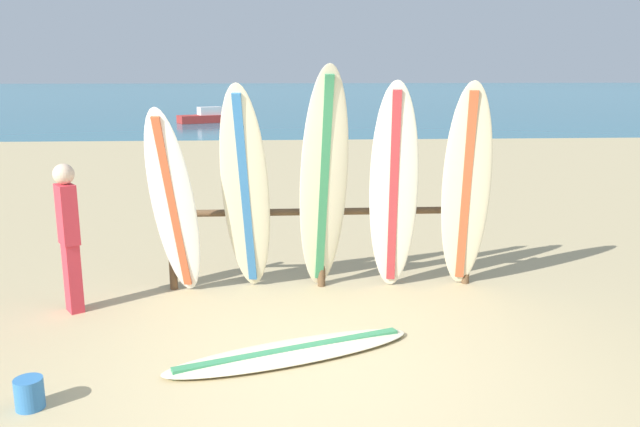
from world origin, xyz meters
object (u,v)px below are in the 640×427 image
(surfboard_rack, at_px, (322,228))
(beachgoer_standing, at_px, (69,232))
(surfboard_lying_on_sand, at_px, (291,352))
(sand_bucket, at_px, (29,393))
(surfboard_leaning_far_left, at_px, (174,206))
(surfboard_leaning_left, at_px, (246,193))
(small_boat_offshore, at_px, (210,117))
(surfboard_leaning_center_right, at_px, (466,190))
(surfboard_leaning_center, at_px, (394,190))
(surfboard_leaning_center_left, at_px, (324,184))

(surfboard_rack, relative_size, beachgoer_standing, 2.25)
(surfboard_lying_on_sand, relative_size, sand_bucket, 9.86)
(surfboard_leaning_far_left, distance_m, surfboard_leaning_left, 0.77)
(surfboard_rack, bearing_deg, small_boat_offshore, 99.15)
(surfboard_leaning_far_left, xyz_separation_m, surfboard_lying_on_sand, (1.22, -1.44, -1.04))
(small_boat_offshore, height_order, sand_bucket, small_boat_offshore)
(surfboard_leaning_center_right, distance_m, small_boat_offshore, 24.00)
(surfboard_leaning_far_left, bearing_deg, surfboard_leaning_center, 2.89)
(surfboard_leaning_center_left, relative_size, beachgoer_standing, 1.63)
(surfboard_leaning_center_left, distance_m, small_boat_offshore, 23.73)
(surfboard_lying_on_sand, bearing_deg, surfboard_leaning_center_right, 38.11)
(surfboard_leaning_center_left, bearing_deg, surfboard_rack, 89.97)
(surfboard_leaning_center_right, xyz_separation_m, sand_bucket, (-3.95, -2.33, -1.08))
(surfboard_leaning_far_left, distance_m, surfboard_lying_on_sand, 2.16)
(surfboard_leaning_center, height_order, sand_bucket, surfboard_leaning_center)
(surfboard_lying_on_sand, distance_m, small_boat_offshore, 25.16)
(surfboard_rack, xyz_separation_m, sand_bucket, (-2.37, -2.65, -0.58))
(surfboard_rack, relative_size, sand_bucket, 14.85)
(surfboard_rack, distance_m, beachgoer_standing, 2.73)
(surfboard_leaning_center, bearing_deg, small_boat_offshore, 100.87)
(surfboard_leaning_far_left, height_order, sand_bucket, surfboard_leaning_far_left)
(surfboard_leaning_center_right, height_order, sand_bucket, surfboard_leaning_center_right)
(surfboard_leaning_center_left, bearing_deg, surfboard_lying_on_sand, -104.29)
(surfboard_leaning_left, bearing_deg, surfboard_leaning_center, 1.96)
(surfboard_rack, relative_size, surfboard_lying_on_sand, 1.51)
(surfboard_leaning_far_left, bearing_deg, beachgoer_standing, -168.10)
(surfboard_rack, xyz_separation_m, surfboard_leaning_far_left, (-1.60, -0.42, 0.38))
(beachgoer_standing, bearing_deg, surfboard_leaning_center, 5.67)
(surfboard_leaning_center_right, xyz_separation_m, small_boat_offshore, (-5.29, 23.40, -0.94))
(surfboard_leaning_center_left, relative_size, surfboard_leaning_center_right, 1.07)
(surfboard_leaning_left, bearing_deg, surfboard_lying_on_sand, -73.18)
(surfboard_leaning_center_left, distance_m, surfboard_leaning_center, 0.78)
(small_boat_offshore, distance_m, sand_bucket, 25.76)
(surfboard_leaning_center_left, bearing_deg, surfboard_leaning_far_left, -177.31)
(surfboard_leaning_center_left, xyz_separation_m, beachgoer_standing, (-2.65, -0.30, -0.42))
(surfboard_leaning_center_right, height_order, small_boat_offshore, surfboard_leaning_center_right)
(surfboard_leaning_far_left, height_order, surfboard_leaning_center_right, surfboard_leaning_center_right)
(beachgoer_standing, bearing_deg, surfboard_rack, 13.63)
(surfboard_leaning_center, height_order, surfboard_leaning_center_right, surfboard_leaning_center)
(surfboard_rack, distance_m, surfboard_leaning_center_left, 0.68)
(surfboard_rack, bearing_deg, surfboard_leaning_center_left, -90.03)
(surfboard_leaning_center, distance_m, surfboard_leaning_center_right, 0.80)
(surfboard_leaning_center, bearing_deg, surfboard_rack, 158.69)
(surfboard_leaning_far_left, height_order, surfboard_leaning_left, surfboard_leaning_left)
(small_boat_offshore, bearing_deg, beachgoer_standing, -87.42)
(beachgoer_standing, bearing_deg, sand_bucket, -82.22)
(surfboard_leaning_left, height_order, surfboard_leaning_center_left, surfboard_leaning_center_left)
(surfboard_rack, bearing_deg, surfboard_leaning_far_left, -165.26)
(surfboard_leaning_center_left, bearing_deg, surfboard_leaning_center, 3.30)
(surfboard_leaning_center, xyz_separation_m, sand_bucket, (-3.15, -2.35, -1.08))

